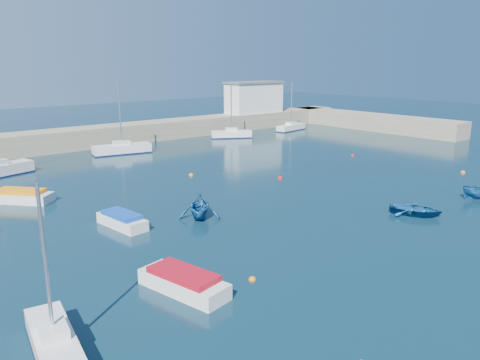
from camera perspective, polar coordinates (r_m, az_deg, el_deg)
ground at (r=30.26m, az=17.38°, el=-7.97°), size 220.00×220.00×0.00m
back_wall at (r=66.03m, az=-18.24°, el=4.94°), size 96.00×4.50×2.60m
right_arm at (r=83.09m, az=15.57°, el=6.89°), size 4.50×32.00×2.60m
harbor_office at (r=81.49m, az=1.72°, el=9.95°), size 10.00×4.00×5.00m
sailboat_1 at (r=20.36m, az=-21.69°, el=-18.07°), size 2.22×5.35×6.93m
sailboat_6 at (r=60.07m, az=-14.18°, el=3.73°), size 7.30×3.34×9.25m
sailboat_7 at (r=70.71m, az=-1.06°, el=5.64°), size 6.05×4.43×7.98m
sailboat_8 at (r=78.85m, az=6.23°, el=6.41°), size 6.24×2.64×7.95m
motorboat_0 at (r=23.84m, az=-6.91°, el=-12.22°), size 2.67×5.11×1.09m
motorboat_1 at (r=33.40m, az=-14.19°, el=-4.76°), size 1.98×4.34×1.03m
motorboat_2 at (r=42.01m, az=-25.22°, el=-1.79°), size 4.73×5.06×1.06m
dinghy_center at (r=37.25m, az=20.62°, el=-3.43°), size 3.99×4.52×0.78m
dinghy_left at (r=34.15m, az=-4.95°, el=-3.18°), size 4.55×4.61×1.84m
buoy_0 at (r=25.02m, az=1.52°, el=-12.09°), size 0.41×0.41×0.41m
buoy_1 at (r=45.99m, az=4.92°, el=0.18°), size 0.50×0.50×0.50m
buoy_2 at (r=53.42m, az=25.53°, el=0.80°), size 0.47×0.47×0.47m
buoy_3 at (r=47.31m, az=-5.98°, el=0.55°), size 0.50×0.50×0.50m
buoy_4 at (r=58.86m, az=13.56°, el=2.92°), size 0.42×0.42×0.42m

